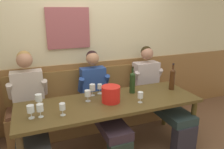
# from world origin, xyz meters

# --- Properties ---
(room_wall_back) EXTENTS (6.80, 0.12, 2.80)m
(room_wall_back) POSITION_xyz_m (-0.00, 1.09, 1.40)
(room_wall_back) COLOR beige
(room_wall_back) RESTS_ON ground
(wood_wainscot_panel) EXTENTS (6.80, 0.03, 1.03)m
(wood_wainscot_panel) POSITION_xyz_m (0.00, 1.04, 0.51)
(wood_wainscot_panel) COLOR brown
(wood_wainscot_panel) RESTS_ON ground
(wall_bench) EXTENTS (2.59, 0.42, 0.94)m
(wall_bench) POSITION_xyz_m (0.00, 0.83, 0.28)
(wall_bench) COLOR brown
(wall_bench) RESTS_ON ground
(dining_table) EXTENTS (2.29, 0.77, 0.72)m
(dining_table) POSITION_xyz_m (0.00, 0.15, 0.65)
(dining_table) COLOR #503E1D
(dining_table) RESTS_ON ground
(person_right_seat) EXTENTS (0.51, 1.23, 1.32)m
(person_right_seat) POSITION_xyz_m (-0.96, 0.47, 0.63)
(person_right_seat) COLOR #2E2930
(person_right_seat) RESTS_ON ground
(person_center_left_seat) EXTENTS (0.47, 1.22, 1.25)m
(person_center_left_seat) POSITION_xyz_m (-0.03, 0.45, 0.60)
(person_center_left_seat) COLOR #26342E
(person_center_left_seat) RESTS_ON ground
(person_center_right_seat) EXTENTS (0.52, 1.23, 1.26)m
(person_center_right_seat) POSITION_xyz_m (0.90, 0.47, 0.61)
(person_center_right_seat) COLOR #2A2733
(person_center_right_seat) RESTS_ON ground
(ice_bucket) EXTENTS (0.23, 0.23, 0.20)m
(ice_bucket) POSITION_xyz_m (-0.00, 0.13, 0.82)
(ice_bucket) COLOR red
(ice_bucket) RESTS_ON dining_table
(wine_bottle_amber_mid) EXTENTS (0.08, 0.08, 0.39)m
(wine_bottle_amber_mid) POSITION_xyz_m (0.98, 0.22, 0.89)
(wine_bottle_amber_mid) COLOR #40220F
(wine_bottle_amber_mid) RESTS_ON dining_table
(wine_bottle_green_tall) EXTENTS (0.08, 0.08, 0.38)m
(wine_bottle_green_tall) POSITION_xyz_m (0.39, 0.30, 0.88)
(wine_bottle_green_tall) COLOR #1F3617
(wine_bottle_green_tall) RESTS_ON dining_table
(wine_glass_mid_right) EXTENTS (0.08, 0.08, 0.16)m
(wine_glass_mid_right) POSITION_xyz_m (-0.84, 0.29, 0.84)
(wine_glass_mid_right) COLOR silver
(wine_glass_mid_right) RESTS_ON dining_table
(wine_glass_mid_left) EXTENTS (0.07, 0.07, 0.14)m
(wine_glass_mid_left) POSITION_xyz_m (-0.04, 0.44, 0.82)
(wine_glass_mid_left) COLOR silver
(wine_glass_mid_left) RESTS_ON dining_table
(wine_glass_near_bucket) EXTENTS (0.08, 0.08, 0.14)m
(wine_glass_near_bucket) POSITION_xyz_m (-0.26, 0.25, 0.82)
(wine_glass_near_bucket) COLOR silver
(wine_glass_near_bucket) RESTS_ON dining_table
(wine_glass_right_end) EXTENTS (0.08, 0.08, 0.15)m
(wine_glass_right_end) POSITION_xyz_m (-0.94, 0.04, 0.83)
(wine_glass_right_end) COLOR silver
(wine_glass_right_end) RESTS_ON dining_table
(wine_glass_center_rear) EXTENTS (0.07, 0.07, 0.14)m
(wine_glass_center_rear) POSITION_xyz_m (0.33, -0.03, 0.82)
(wine_glass_center_rear) COLOR silver
(wine_glass_center_rear) RESTS_ON dining_table
(wine_glass_left_end) EXTENTS (0.07, 0.07, 0.14)m
(wine_glass_left_end) POSITION_xyz_m (-0.62, -0.01, 0.82)
(wine_glass_left_end) COLOR silver
(wine_glass_left_end) RESTS_ON dining_table
(wine_glass_center_front) EXTENTS (0.08, 0.08, 0.16)m
(wine_glass_center_front) POSITION_xyz_m (-0.15, 0.41, 0.83)
(wine_glass_center_front) COLOR silver
(wine_glass_center_front) RESTS_ON dining_table
(wine_glass_by_bottle) EXTENTS (0.07, 0.07, 0.15)m
(wine_glass_by_bottle) POSITION_xyz_m (-0.85, 0.03, 0.83)
(wine_glass_by_bottle) COLOR silver
(wine_glass_by_bottle) RESTS_ON dining_table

